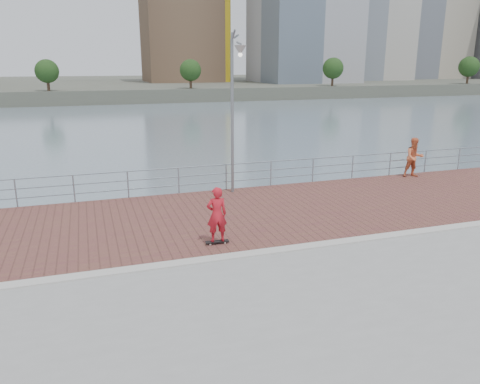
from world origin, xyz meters
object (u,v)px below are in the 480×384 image
object	(u,v)px
guardrail	(203,176)
skateboarder	(217,214)
street_lamp	(236,86)
bystander	(414,157)

from	to	relation	value
guardrail	skateboarder	distance (m)	6.02
street_lamp	skateboarder	size ratio (longest dim) A/B	3.70
skateboarder	guardrail	bearing A→B (deg)	-97.43
street_lamp	bystander	world-z (taller)	street_lamp
skateboarder	bystander	xyz separation A→B (m)	(11.14, 5.31, 0.01)
street_lamp	skateboarder	xyz separation A→B (m)	(-2.19, -4.97, -3.47)
guardrail	street_lamp	size ratio (longest dim) A/B	6.29
guardrail	bystander	bearing A→B (deg)	-3.46
guardrail	bystander	distance (m)	10.14
bystander	guardrail	bearing A→B (deg)	-171.99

